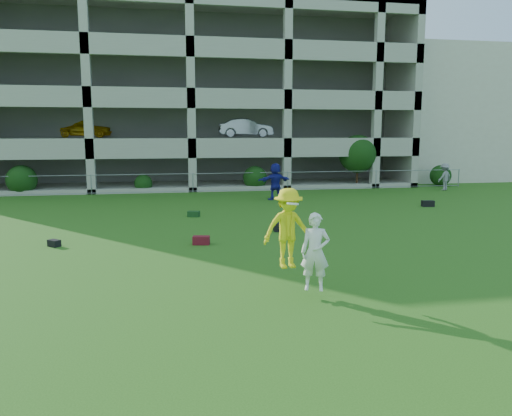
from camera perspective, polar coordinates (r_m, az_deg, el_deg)
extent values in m
plane|color=#235114|center=(12.42, -1.92, -8.60)|extent=(100.00, 100.00, 0.00)
cube|color=beige|center=(46.84, 21.70, 9.70)|extent=(16.00, 14.00, 10.00)
imported|color=navy|center=(27.36, 2.21, 3.06)|extent=(1.95, 0.96, 2.01)
imported|color=gray|center=(33.98, 20.74, 3.35)|extent=(1.26, 1.03, 1.71)
cube|color=#510D18|center=(16.63, -6.28, -3.69)|extent=(0.60, 0.40, 0.28)
cube|color=black|center=(17.53, -22.07, -3.74)|extent=(0.46, 0.45, 0.22)
cube|color=black|center=(18.71, 2.61, -2.22)|extent=(0.37, 0.37, 0.30)
cube|color=black|center=(26.29, 19.05, 0.48)|extent=(0.64, 0.39, 0.30)
cube|color=#133617|center=(22.05, -7.14, -0.68)|extent=(0.57, 0.45, 0.25)
imported|color=yellow|center=(11.48, 3.70, -2.33)|extent=(1.27, 0.82, 1.85)
imported|color=white|center=(11.18, 6.78, -5.00)|extent=(0.74, 0.61, 1.74)
cylinder|color=white|center=(11.01, 4.22, 0.50)|extent=(0.27, 0.27, 0.06)
cube|color=#9E998C|center=(44.57, -8.44, 11.58)|extent=(30.00, 0.50, 12.00)
cube|color=#9E998C|center=(41.25, 13.35, 11.68)|extent=(0.50, 14.00, 12.00)
cube|color=#9E998C|center=(38.64, -8.23, 20.81)|extent=(30.00, 14.00, 0.30)
cube|color=#9E998C|center=(37.94, -7.85, 3.26)|extent=(30.00, 14.00, 0.30)
cube|color=#9E998C|center=(37.77, -7.95, 7.80)|extent=(30.00, 14.00, 0.30)
cube|color=#9E998C|center=(37.85, -8.04, 12.34)|extent=(30.00, 14.00, 0.30)
cube|color=#9E998C|center=(38.16, -8.14, 16.84)|extent=(30.00, 14.00, 0.30)
cube|color=#9E998C|center=(30.95, -7.32, 6.52)|extent=(30.00, 0.30, 0.90)
cube|color=#9E998C|center=(30.99, -7.43, 12.07)|extent=(30.00, 0.30, 0.90)
cube|color=#9E998C|center=(31.31, -7.54, 17.56)|extent=(30.00, 0.30, 0.90)
cube|color=#9E998C|center=(31.35, -18.74, 12.47)|extent=(0.50, 0.50, 12.00)
cube|color=#9E998C|center=(31.12, -7.46, 12.88)|extent=(0.50, 0.50, 12.00)
cube|color=#9E998C|center=(32.02, 3.60, 12.82)|extent=(0.50, 0.50, 12.00)
cube|color=#9E998C|center=(33.98, 13.70, 12.36)|extent=(0.50, 0.50, 12.00)
cube|color=#605E59|center=(39.84, -8.17, 11.94)|extent=(29.00, 9.00, 11.60)
imported|color=#E39E0B|center=(36.11, -19.07, 8.66)|extent=(4.08, 2.20, 1.32)
imported|color=silver|center=(36.20, -1.29, 9.13)|extent=(4.11, 1.73, 1.32)
cylinder|color=gray|center=(31.17, -18.32, 2.57)|extent=(0.06, 0.06, 1.20)
cylinder|color=gray|center=(30.94, -7.24, 2.90)|extent=(0.06, 0.06, 1.20)
cylinder|color=gray|center=(31.85, 3.62, 3.11)|extent=(0.06, 0.06, 1.20)
cylinder|color=gray|center=(33.81, 13.54, 3.21)|extent=(0.06, 0.06, 1.20)
cylinder|color=gray|center=(36.67, 22.15, 3.22)|extent=(0.06, 0.06, 1.20)
cylinder|color=gray|center=(30.89, -7.25, 3.91)|extent=(36.00, 0.04, 0.04)
cylinder|color=gray|center=(30.99, -7.22, 1.94)|extent=(36.00, 0.04, 0.04)
sphere|color=#163D11|center=(32.51, -25.21, 2.91)|extent=(1.76, 1.76, 1.76)
sphere|color=#163D11|center=(31.51, -12.76, 2.77)|extent=(1.10, 1.10, 1.10)
sphere|color=#163D11|center=(31.99, -0.12, 3.46)|extent=(1.54, 1.54, 1.54)
cylinder|color=#382314|center=(34.12, 11.48, 3.97)|extent=(0.16, 0.16, 1.96)
sphere|color=#163D11|center=(34.05, 11.55, 6.08)|extent=(2.52, 2.52, 2.52)
sphere|color=#163D11|center=(36.64, 20.34, 3.50)|extent=(1.43, 1.43, 1.43)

